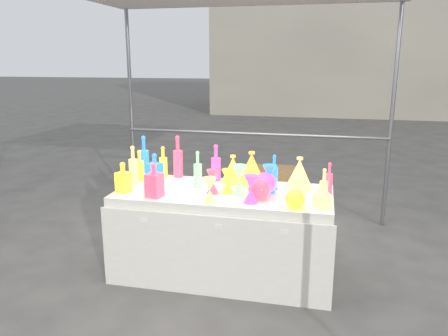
% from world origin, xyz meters
% --- Properties ---
extents(ground, '(80.00, 80.00, 0.00)m').
position_xyz_m(ground, '(0.00, 0.00, 0.00)').
color(ground, slate).
rests_on(ground, ground).
extents(display_table, '(1.84, 0.83, 0.75)m').
position_xyz_m(display_table, '(0.00, -0.01, 0.37)').
color(display_table, white).
rests_on(display_table, ground).
extents(background_building, '(14.00, 6.00, 6.00)m').
position_xyz_m(background_building, '(4.00, 14.00, 3.00)').
color(background_building, '#B5AD97').
rests_on(background_building, ground).
extents(cardboard_box_closed, '(0.64, 0.49, 0.44)m').
position_xyz_m(cardboard_box_closed, '(0.23, 2.14, 0.22)').
color(cardboard_box_closed, '#A27B49').
rests_on(cardboard_box_closed, ground).
extents(cardboard_box_flat, '(0.79, 0.63, 0.06)m').
position_xyz_m(cardboard_box_flat, '(-0.08, 2.39, 0.03)').
color(cardboard_box_flat, '#A27B49').
rests_on(cardboard_box_flat, ground).
extents(bottle_0, '(0.08, 0.08, 0.29)m').
position_xyz_m(bottle_0, '(-0.66, 0.34, 0.89)').
color(bottle_0, red).
rests_on(bottle_0, display_table).
extents(bottle_1, '(0.12, 0.12, 0.39)m').
position_xyz_m(bottle_1, '(-0.85, 0.33, 0.94)').
color(bottle_1, '#167A37').
rests_on(bottle_1, display_table).
extents(bottle_2, '(0.09, 0.09, 0.40)m').
position_xyz_m(bottle_2, '(-0.52, 0.35, 0.95)').
color(bottle_2, '#D04A15').
rests_on(bottle_2, display_table).
extents(bottle_3, '(0.11, 0.11, 0.33)m').
position_xyz_m(bottle_3, '(-0.15, 0.31, 0.92)').
color(bottle_3, '#1E4FAF').
rests_on(bottle_3, display_table).
extents(bottle_4, '(0.10, 0.10, 0.34)m').
position_xyz_m(bottle_4, '(-0.85, 0.08, 0.92)').
color(bottle_4, '#158665').
rests_on(bottle_4, display_table).
extents(bottle_5, '(0.09, 0.09, 0.32)m').
position_xyz_m(bottle_5, '(-0.25, 0.06, 0.91)').
color(bottle_5, '#AF2394').
rests_on(bottle_5, display_table).
extents(bottle_6, '(0.08, 0.08, 0.28)m').
position_xyz_m(bottle_6, '(-0.83, 0.16, 0.89)').
color(bottle_6, red).
rests_on(bottle_6, display_table).
extents(decanter_0, '(0.13, 0.13, 0.26)m').
position_xyz_m(decanter_0, '(-0.81, -0.21, 0.88)').
color(decanter_0, red).
rests_on(decanter_0, display_table).
extents(decanter_1, '(0.14, 0.14, 0.28)m').
position_xyz_m(decanter_1, '(-0.51, -0.28, 0.89)').
color(decanter_1, '#D04A15').
rests_on(decanter_1, display_table).
extents(decanter_2, '(0.14, 0.14, 0.28)m').
position_xyz_m(decanter_2, '(-0.65, 0.07, 0.89)').
color(decanter_2, '#167A37').
rests_on(decanter_2, display_table).
extents(hourglass_0, '(0.12, 0.12, 0.20)m').
position_xyz_m(hourglass_0, '(-0.08, -0.08, 0.85)').
color(hourglass_0, '#D04A15').
rests_on(hourglass_0, display_table).
extents(hourglass_1, '(0.14, 0.14, 0.22)m').
position_xyz_m(hourglass_1, '(0.27, -0.26, 0.86)').
color(hourglass_1, '#1E4FAF').
rests_on(hourglass_1, display_table).
extents(hourglass_2, '(0.13, 0.13, 0.20)m').
position_xyz_m(hourglass_2, '(-0.04, -0.34, 0.85)').
color(hourglass_2, '#158665').
rests_on(hourglass_2, display_table).
extents(hourglass_3, '(0.14, 0.14, 0.25)m').
position_xyz_m(hourglass_3, '(0.15, -0.06, 0.87)').
color(hourglass_3, '#AF2394').
rests_on(hourglass_3, display_table).
extents(hourglass_4, '(0.11, 0.11, 0.20)m').
position_xyz_m(hourglass_4, '(0.04, -0.05, 0.85)').
color(hourglass_4, red).
rests_on(hourglass_4, display_table).
extents(hourglass_5, '(0.15, 0.15, 0.24)m').
position_xyz_m(hourglass_5, '(0.38, 0.04, 0.87)').
color(hourglass_5, '#167A37').
rests_on(hourglass_5, display_table).
extents(globe_0, '(0.18, 0.18, 0.12)m').
position_xyz_m(globe_0, '(0.61, -0.30, 0.81)').
color(globe_0, red).
rests_on(globe_0, display_table).
extents(globe_1, '(0.16, 0.16, 0.12)m').
position_xyz_m(globe_1, '(0.81, -0.24, 0.81)').
color(globe_1, '#158665').
rests_on(globe_1, display_table).
extents(globe_2, '(0.23, 0.23, 0.14)m').
position_xyz_m(globe_2, '(0.32, -0.16, 0.82)').
color(globe_2, '#D04A15').
rests_on(globe_2, display_table).
extents(globe_3, '(0.24, 0.24, 0.15)m').
position_xyz_m(globe_3, '(0.34, 0.02, 0.83)').
color(globe_3, '#1E4FAF').
rests_on(globe_3, display_table).
extents(lampshade_0, '(0.25, 0.25, 0.25)m').
position_xyz_m(lampshade_0, '(0.02, 0.28, 0.88)').
color(lampshade_0, '#CAE12F').
rests_on(lampshade_0, display_table).
extents(lampshade_1, '(0.31, 0.31, 0.29)m').
position_xyz_m(lampshade_1, '(0.19, 0.28, 0.90)').
color(lampshade_1, '#CAE12F').
rests_on(lampshade_1, display_table).
extents(lampshade_3, '(0.31, 0.31, 0.28)m').
position_xyz_m(lampshade_3, '(0.61, 0.20, 0.89)').
color(lampshade_3, '#158665').
rests_on(lampshade_3, display_table).
extents(bottle_8, '(0.08, 0.08, 0.30)m').
position_xyz_m(bottle_8, '(0.40, 0.14, 0.90)').
color(bottle_8, '#167A37').
rests_on(bottle_8, display_table).
extents(bottle_9, '(0.07, 0.07, 0.26)m').
position_xyz_m(bottle_9, '(0.86, 0.13, 0.88)').
color(bottle_9, '#D04A15').
rests_on(bottle_9, display_table).
extents(bottle_11, '(0.07, 0.07, 0.28)m').
position_xyz_m(bottle_11, '(0.82, -0.15, 0.89)').
color(bottle_11, '#158665').
rests_on(bottle_11, display_table).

